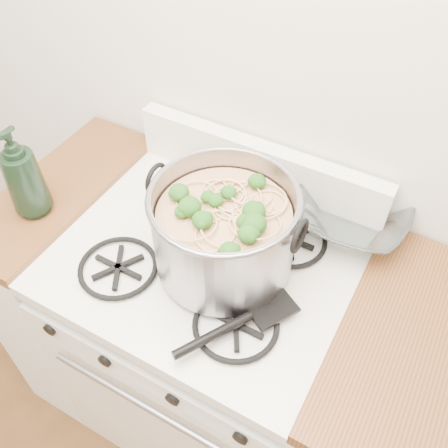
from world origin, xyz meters
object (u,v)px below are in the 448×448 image
(spatula, at_px, (271,305))
(bottle, at_px, (22,173))
(gas_range, at_px, (209,345))
(stock_pot, at_px, (224,232))
(glass_bowl, at_px, (350,218))

(spatula, bearing_deg, bottle, -148.00)
(gas_range, distance_m, spatula, 0.55)
(stock_pot, relative_size, bottle, 1.41)
(stock_pot, relative_size, spatula, 1.23)
(bottle, bearing_deg, gas_range, 20.16)
(stock_pot, height_order, bottle, bottle)
(stock_pot, distance_m, spatula, 0.20)
(gas_range, height_order, spatula, spatula)
(bottle, bearing_deg, spatula, 10.84)
(gas_range, bearing_deg, bottle, -168.65)
(glass_bowl, bearing_deg, bottle, -154.17)
(glass_bowl, bearing_deg, gas_range, -136.04)
(spatula, height_order, glass_bowl, glass_bowl)
(stock_pot, xyz_separation_m, glass_bowl, (0.23, 0.28, -0.09))
(glass_bowl, xyz_separation_m, bottle, (-0.78, -0.38, 0.12))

